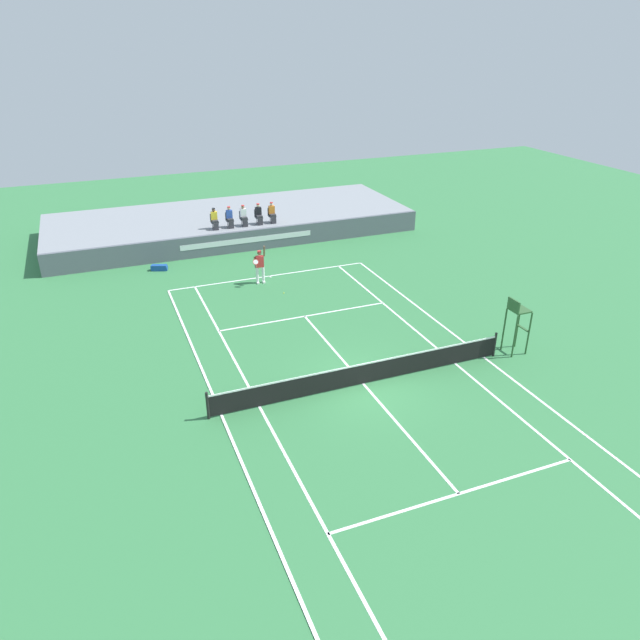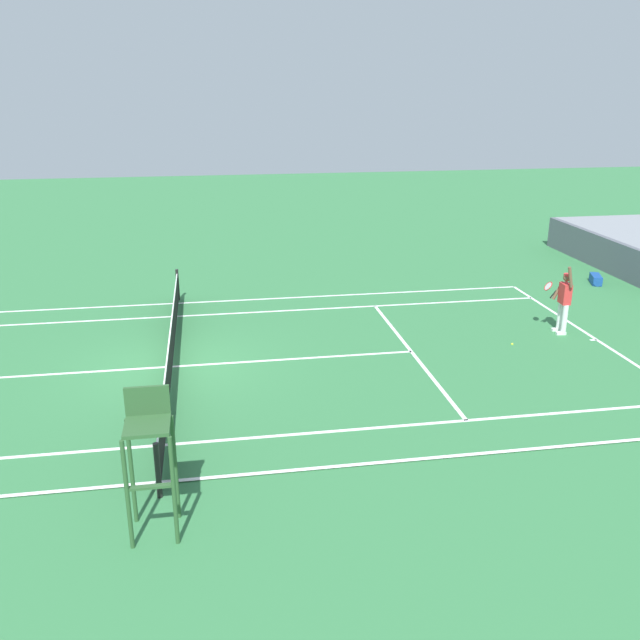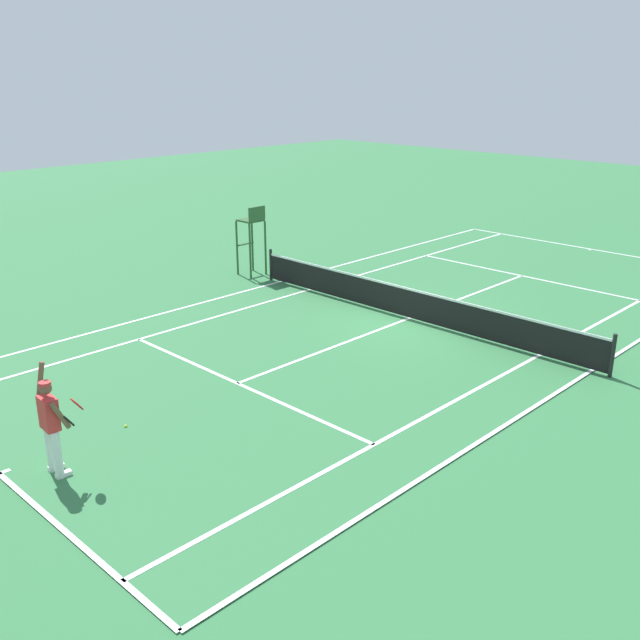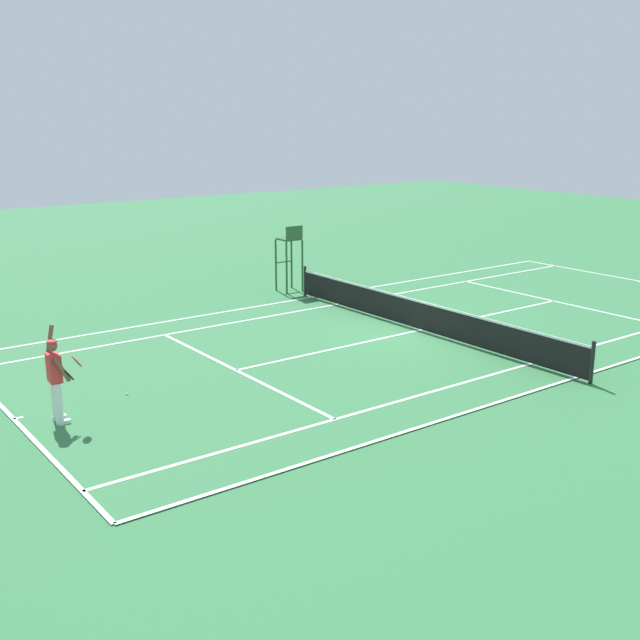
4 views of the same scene
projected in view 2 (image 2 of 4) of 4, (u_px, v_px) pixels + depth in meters
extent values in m
plane|color=#337542|center=(172.00, 367.00, 17.62)|extent=(80.00, 80.00, 0.00)
cube|color=#337542|center=(172.00, 367.00, 17.61)|extent=(10.98, 23.78, 0.02)
cube|color=white|center=(597.00, 340.00, 19.47)|extent=(10.98, 0.10, 0.01)
cube|color=white|center=(178.00, 303.00, 22.73)|extent=(0.10, 23.78, 0.01)
cube|color=white|center=(161.00, 482.00, 12.49)|extent=(0.10, 23.78, 0.01)
cube|color=white|center=(177.00, 316.00, 21.44)|extent=(0.10, 23.78, 0.01)
cube|color=white|center=(165.00, 445.00, 13.78)|extent=(0.10, 23.78, 0.01)
cube|color=white|center=(411.00, 351.00, 18.61)|extent=(8.22, 0.10, 0.01)
cube|color=white|center=(172.00, 367.00, 17.61)|extent=(0.10, 12.80, 0.01)
cube|color=white|center=(593.00, 340.00, 19.45)|extent=(0.10, 0.20, 0.01)
cylinder|color=black|center=(178.00, 285.00, 22.98)|extent=(0.10, 0.10, 1.07)
cylinder|color=black|center=(158.00, 471.00, 11.90)|extent=(0.10, 0.10, 1.07)
cube|color=black|center=(171.00, 350.00, 17.46)|extent=(11.78, 0.02, 0.84)
cube|color=white|center=(170.00, 335.00, 17.32)|extent=(11.78, 0.03, 0.06)
cylinder|color=white|center=(564.00, 320.00, 19.75)|extent=(0.15, 0.15, 0.92)
cylinder|color=white|center=(560.00, 317.00, 20.05)|extent=(0.15, 0.15, 0.92)
cube|color=white|center=(561.00, 334.00, 19.88)|extent=(0.14, 0.29, 0.10)
cube|color=white|center=(556.00, 330.00, 20.18)|extent=(0.14, 0.29, 0.10)
cube|color=red|center=(565.00, 293.00, 19.65)|extent=(0.42, 0.27, 0.60)
sphere|color=brown|center=(567.00, 278.00, 19.50)|extent=(0.22, 0.22, 0.22)
cylinder|color=red|center=(567.00, 275.00, 19.47)|extent=(0.21, 0.21, 0.06)
cylinder|color=brown|center=(570.00, 277.00, 19.22)|extent=(0.11, 0.22, 0.61)
cylinder|color=brown|center=(558.00, 290.00, 19.88)|extent=(0.11, 0.33, 0.56)
cylinder|color=black|center=(553.00, 294.00, 19.95)|extent=(0.05, 0.19, 0.25)
torus|color=red|center=(548.00, 286.00, 19.84)|extent=(0.32, 0.22, 0.26)
cylinder|color=silver|center=(548.00, 286.00, 19.84)|extent=(0.28, 0.18, 0.22)
sphere|color=#D1E533|center=(512.00, 344.00, 19.11)|extent=(0.07, 0.07, 0.07)
cylinder|color=#2D562D|center=(174.00, 491.00, 10.56)|extent=(0.07, 0.07, 1.90)
cylinder|color=#2D562D|center=(127.00, 496.00, 10.45)|extent=(0.07, 0.07, 1.90)
cylinder|color=#2D562D|center=(175.00, 468.00, 11.21)|extent=(0.07, 0.07, 1.90)
cylinder|color=#2D562D|center=(132.00, 471.00, 11.10)|extent=(0.07, 0.07, 1.90)
cube|color=#2D562D|center=(147.00, 426.00, 10.51)|extent=(0.70, 0.70, 0.06)
cube|color=#2D562D|center=(147.00, 400.00, 10.75)|extent=(0.06, 0.70, 0.48)
cube|color=#2D562D|center=(150.00, 487.00, 10.50)|extent=(0.10, 0.70, 0.04)
cube|color=#194799|center=(596.00, 279.00, 25.04)|extent=(0.90, 0.59, 0.32)
cylinder|color=#194799|center=(594.00, 276.00, 25.43)|extent=(0.17, 0.32, 0.32)
cylinder|color=#194799|center=(598.00, 282.00, 24.65)|extent=(0.17, 0.32, 0.32)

